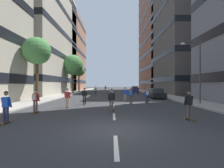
% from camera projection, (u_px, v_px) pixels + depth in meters
% --- Properties ---
extents(ground_plane, '(167.31, 167.31, 0.00)m').
position_uv_depth(ground_plane, '(112.00, 94.00, 35.32)').
color(ground_plane, '#333335').
extents(sidewalk_left, '(3.31, 76.69, 0.14)m').
position_uv_depth(sidewalk_left, '(74.00, 93.00, 38.77)').
color(sidewalk_left, '#9E9991').
rests_on(sidewalk_left, ground_plane).
extents(sidewalk_right, '(3.31, 76.69, 0.14)m').
position_uv_depth(sidewalk_right, '(150.00, 93.00, 38.85)').
color(sidewalk_right, '#9E9991').
rests_on(sidewalk_right, ground_plane).
extents(lane_markings, '(0.16, 62.20, 0.01)m').
position_uv_depth(lane_markings, '(112.00, 94.00, 35.44)').
color(lane_markings, silver).
rests_on(lane_markings, ground_plane).
extents(building_left_mid, '(14.79, 23.61, 26.35)m').
position_uv_depth(building_left_mid, '(33.00, 36.00, 36.35)').
color(building_left_mid, '#BCB29E').
rests_on(building_left_mid, ground_plane).
extents(building_left_far, '(14.79, 22.41, 25.37)m').
position_uv_depth(building_left_far, '(58.00, 53.00, 54.09)').
color(building_left_far, '#9E6B51').
rests_on(building_left_far, ground_plane).
extents(building_right_mid, '(14.79, 16.92, 26.87)m').
position_uv_depth(building_right_mid, '(191.00, 35.00, 36.50)').
color(building_right_mid, '#4C4744').
rests_on(building_right_mid, ground_plane).
extents(building_right_far, '(14.79, 23.08, 37.28)m').
position_uv_depth(building_right_far, '(165.00, 36.00, 54.24)').
color(building_right_far, brown).
rests_on(building_right_far, ground_plane).
extents(parked_car_near, '(1.82, 4.40, 1.52)m').
position_uv_depth(parked_car_near, '(156.00, 94.00, 23.81)').
color(parked_car_near, black).
rests_on(parked_car_near, ground_plane).
extents(parked_car_mid, '(1.82, 4.40, 1.52)m').
position_uv_depth(parked_car_mid, '(134.00, 89.00, 47.10)').
color(parked_car_mid, navy).
rests_on(parked_car_mid, ground_plane).
extents(street_tree_near, '(3.35, 3.35, 7.80)m').
position_uv_depth(street_tree_near, '(36.00, 51.00, 19.36)').
color(street_tree_near, '#4C3823').
rests_on(street_tree_near, sidewalk_left).
extents(street_tree_mid, '(4.81, 4.81, 9.00)m').
position_uv_depth(street_tree_mid, '(72.00, 65.00, 37.36)').
color(street_tree_mid, '#4C3823').
rests_on(street_tree_mid, sidewalk_left).
extents(street_tree_far, '(3.23, 3.23, 7.43)m').
position_uv_depth(street_tree_far, '(78.00, 71.00, 44.03)').
color(street_tree_far, '#4C3823').
rests_on(street_tree_far, sidewalk_left).
extents(streetlamp_right, '(2.13, 0.30, 6.50)m').
position_uv_depth(streetlamp_right, '(196.00, 65.00, 16.47)').
color(streetlamp_right, '#3F3F44').
rests_on(streetlamp_right, sidewalk_right).
extents(skater_0, '(0.55, 0.92, 1.78)m').
position_uv_depth(skater_0, '(146.00, 94.00, 17.21)').
color(skater_0, brown).
rests_on(skater_0, ground_plane).
extents(skater_1, '(0.55, 0.92, 1.78)m').
position_uv_depth(skater_1, '(137.00, 90.00, 32.91)').
color(skater_1, brown).
rests_on(skater_1, ground_plane).
extents(skater_2, '(0.54, 0.90, 1.78)m').
position_uv_depth(skater_2, '(5.00, 105.00, 8.56)').
color(skater_2, brown).
rests_on(skater_2, ground_plane).
extents(skater_3, '(0.57, 0.92, 1.78)m').
position_uv_depth(skater_3, '(67.00, 97.00, 14.47)').
color(skater_3, brown).
rests_on(skater_3, ground_plane).
extents(skater_4, '(0.56, 0.92, 1.78)m').
position_uv_depth(skater_4, '(188.00, 103.00, 9.46)').
color(skater_4, brown).
rests_on(skater_4, ground_plane).
extents(skater_5, '(0.54, 0.90, 1.78)m').
position_uv_depth(skater_5, '(95.00, 90.00, 30.38)').
color(skater_5, brown).
rests_on(skater_5, ground_plane).
extents(skater_6, '(0.55, 0.91, 1.78)m').
position_uv_depth(skater_6, '(124.00, 93.00, 19.77)').
color(skater_6, brown).
rests_on(skater_6, ground_plane).
extents(skater_7, '(0.54, 0.91, 1.78)m').
position_uv_depth(skater_7, '(35.00, 100.00, 11.55)').
color(skater_7, brown).
rests_on(skater_7, ground_plane).
extents(skater_8, '(0.56, 0.92, 1.78)m').
position_uv_depth(skater_8, '(84.00, 95.00, 16.57)').
color(skater_8, brown).
rests_on(skater_8, ground_plane).
extents(skater_9, '(0.56, 0.92, 1.78)m').
position_uv_depth(skater_9, '(105.00, 88.00, 44.46)').
color(skater_9, brown).
rests_on(skater_9, ground_plane).
extents(skater_10, '(0.57, 0.92, 1.78)m').
position_uv_depth(skater_10, '(130.00, 95.00, 17.00)').
color(skater_10, brown).
rests_on(skater_10, ground_plane).
extents(skater_11, '(0.56, 0.92, 1.78)m').
position_uv_depth(skater_11, '(133.00, 89.00, 37.79)').
color(skater_11, brown).
rests_on(skater_11, ground_plane).
extents(skater_12, '(0.54, 0.91, 1.78)m').
position_uv_depth(skater_12, '(111.00, 98.00, 12.49)').
color(skater_12, brown).
rests_on(skater_12, ground_plane).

